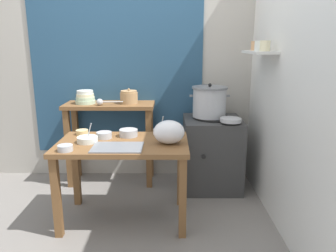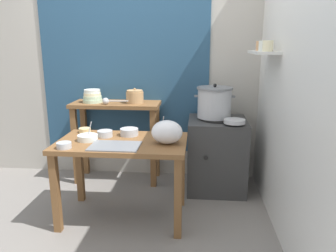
{
  "view_description": "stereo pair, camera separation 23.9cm",
  "coord_description": "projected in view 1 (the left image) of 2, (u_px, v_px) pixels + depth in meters",
  "views": [
    {
      "loc": [
        0.44,
        -2.65,
        1.53
      ],
      "look_at": [
        0.42,
        0.15,
        0.82
      ],
      "focal_mm": 35.02,
      "sensor_mm": 36.0,
      "label": 1
    },
    {
      "loc": [
        0.68,
        -2.63,
        1.53
      ],
      "look_at": [
        0.42,
        0.15,
        0.82
      ],
      "focal_mm": 35.02,
      "sensor_mm": 36.0,
      "label": 2
    }
  ],
  "objects": [
    {
      "name": "back_shelf_table",
      "position": [
        110.0,
        123.0,
        3.58
      ],
      "size": [
        0.96,
        0.4,
        0.9
      ],
      "color": "brown",
      "rests_on": "ground"
    },
    {
      "name": "wall_right",
      "position": [
        282.0,
        71.0,
        2.81
      ],
      "size": [
        0.3,
        3.2,
        2.6
      ],
      "color": "white",
      "rests_on": "ground"
    },
    {
      "name": "prep_bowl_2",
      "position": [
        87.0,
        139.0,
        2.74
      ],
      "size": [
        0.17,
        0.17,
        0.17
      ],
      "color": "silver",
      "rests_on": "prep_table"
    },
    {
      "name": "prep_bowl_4",
      "position": [
        65.0,
        148.0,
        2.52
      ],
      "size": [
        0.12,
        0.12,
        0.05
      ],
      "color": "#B7BABF",
      "rests_on": "prep_table"
    },
    {
      "name": "wall_back",
      "position": [
        138.0,
        64.0,
        3.69
      ],
      "size": [
        4.4,
        0.12,
        2.6
      ],
      "color": "#B2ADA3",
      "rests_on": "ground"
    },
    {
      "name": "bowl_stack_enamel",
      "position": [
        85.0,
        98.0,
        3.5
      ],
      "size": [
        0.21,
        0.21,
        0.14
      ],
      "color": "#B7D1AD",
      "rests_on": "back_shelf_table"
    },
    {
      "name": "serving_tray",
      "position": [
        117.0,
        147.0,
        2.6
      ],
      "size": [
        0.4,
        0.28,
        0.01
      ],
      "primitive_type": "cube",
      "color": "slate",
      "rests_on": "prep_table"
    },
    {
      "name": "prep_bowl_1",
      "position": [
        104.0,
        135.0,
        2.86
      ],
      "size": [
        0.13,
        0.13,
        0.06
      ],
      "color": "#B7BABF",
      "rests_on": "prep_table"
    },
    {
      "name": "clay_pot",
      "position": [
        129.0,
        97.0,
        3.51
      ],
      "size": [
        0.19,
        0.19,
        0.16
      ],
      "color": "tan",
      "rests_on": "back_shelf_table"
    },
    {
      "name": "prep_table",
      "position": [
        123.0,
        154.0,
        2.8
      ],
      "size": [
        1.1,
        0.66,
        0.72
      ],
      "color": "brown",
      "rests_on": "ground"
    },
    {
      "name": "ladle",
      "position": [
        101.0,
        102.0,
        3.41
      ],
      "size": [
        0.28,
        0.07,
        0.07
      ],
      "color": "#B7BABF",
      "rests_on": "back_shelf_table"
    },
    {
      "name": "prep_bowl_5",
      "position": [
        160.0,
        131.0,
        2.99
      ],
      "size": [
        0.13,
        0.13,
        0.18
      ],
      "color": "#B7BABF",
      "rests_on": "prep_table"
    },
    {
      "name": "plastic_bag",
      "position": [
        169.0,
        132.0,
        2.7
      ],
      "size": [
        0.26,
        0.21,
        0.2
      ],
      "primitive_type": "ellipsoid",
      "color": "white",
      "rests_on": "prep_table"
    },
    {
      "name": "stove_block",
      "position": [
        212.0,
        153.0,
        3.52
      ],
      "size": [
        0.6,
        0.61,
        0.78
      ],
      "color": "#383838",
      "rests_on": "ground"
    },
    {
      "name": "prep_bowl_3",
      "position": [
        82.0,
        132.0,
        2.99
      ],
      "size": [
        0.11,
        0.11,
        0.04
      ],
      "color": "#E5C684",
      "rests_on": "prep_table"
    },
    {
      "name": "steamer_pot",
      "position": [
        209.0,
        102.0,
        3.41
      ],
      "size": [
        0.42,
        0.37,
        0.35
      ],
      "color": "#B7BABF",
      "rests_on": "stove_block"
    },
    {
      "name": "wide_pan",
      "position": [
        231.0,
        120.0,
        3.21
      ],
      "size": [
        0.21,
        0.21,
        0.04
      ],
      "primitive_type": "cylinder",
      "color": "#B7BABF",
      "rests_on": "stove_block"
    },
    {
      "name": "ground_plane",
      "position": [
        121.0,
        218.0,
        2.94
      ],
      "size": [
        9.0,
        9.0,
        0.0
      ],
      "primitive_type": "plane",
      "color": "gray"
    },
    {
      "name": "prep_bowl_0",
      "position": [
        128.0,
        133.0,
        2.92
      ],
      "size": [
        0.16,
        0.16,
        0.06
      ],
      "color": "#B7BABF",
      "rests_on": "prep_table"
    }
  ]
}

